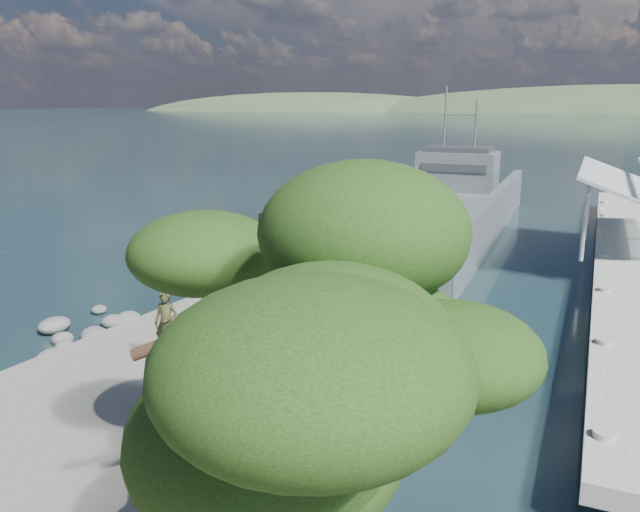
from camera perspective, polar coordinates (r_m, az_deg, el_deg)
The scene contains 8 objects.
ground at distance 20.89m, azimuth -9.37°, elevation -10.10°, with size 1400.00×1400.00×0.00m, color #163035.
boat_ramp at distance 20.04m, azimuth -10.98°, elevation -10.47°, with size 10.00×18.00×0.50m, color slate.
shoreline_rocks at distance 24.97m, azimuth -20.82°, elevation -6.79°, with size 3.20×5.60×0.90m, color #50504D, non-canonical shape.
pier at distance 35.36m, azimuth 27.18°, elevation 1.19°, with size 6.40×44.00×6.10m.
landing_craft at distance 41.33m, azimuth 9.76°, elevation 3.11°, with size 9.62×35.29×10.42m.
military_truck at distance 23.18m, azimuth -2.30°, elevation -0.98°, with size 3.49×8.81×3.99m.
soldier at distance 19.68m, azimuth -13.81°, elevation -7.08°, with size 0.75×0.49×2.04m, color #212D19.
overhang_tree at distance 8.44m, azimuth -3.88°, elevation -5.78°, with size 7.68×7.07×6.97m.
Camera 1 is at (10.69, -15.85, 8.42)m, focal length 35.00 mm.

